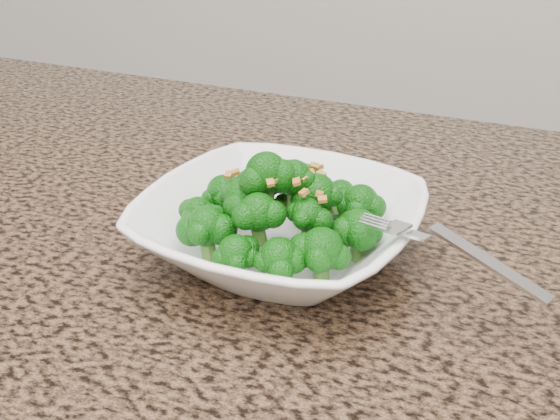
% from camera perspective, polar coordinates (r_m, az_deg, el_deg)
% --- Properties ---
extents(granite_counter, '(1.64, 1.04, 0.03)m').
position_cam_1_polar(granite_counter, '(0.67, -13.13, -5.64)').
color(granite_counter, brown).
rests_on(granite_counter, cabinet).
extents(bowl, '(0.26, 0.26, 0.06)m').
position_cam_1_polar(bowl, '(0.64, 0.00, -1.54)').
color(bowl, white).
rests_on(bowl, granite_counter).
extents(broccoli_pile, '(0.22, 0.22, 0.07)m').
position_cam_1_polar(broccoli_pile, '(0.61, 0.00, 3.67)').
color(broccoli_pile, '#0D5A0A').
rests_on(broccoli_pile, bowl).
extents(garlic_topping, '(0.13, 0.13, 0.01)m').
position_cam_1_polar(garlic_topping, '(0.60, 0.00, 6.81)').
color(garlic_topping, '#BA7C2D').
rests_on(garlic_topping, broccoli_pile).
extents(fork, '(0.17, 0.09, 0.01)m').
position_cam_1_polar(fork, '(0.56, 11.41, -2.15)').
color(fork, silver).
rests_on(fork, bowl).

